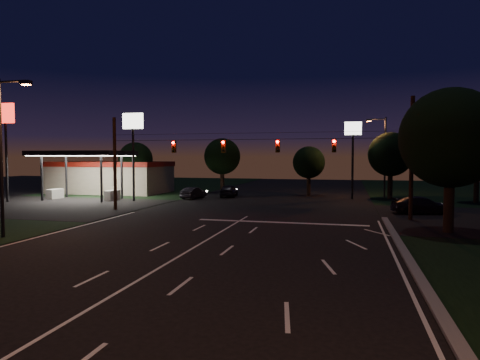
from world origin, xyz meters
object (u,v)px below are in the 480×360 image
(utility_pole_right, at_px, (410,220))
(tree_right_near, at_px, (450,139))
(car_cross, at_px, (422,205))
(car_oncoming_b, at_px, (194,193))
(car_oncoming_a, at_px, (229,191))

(utility_pole_right, xyz_separation_m, tree_right_near, (1.53, -4.83, 5.68))
(car_cross, bearing_deg, tree_right_near, 167.36)
(car_oncoming_b, bearing_deg, car_cross, 169.60)
(tree_right_near, xyz_separation_m, car_cross, (-0.16, 8.57, -4.98))
(utility_pole_right, distance_m, car_oncoming_a, 22.91)
(utility_pole_right, relative_size, tree_right_near, 1.03)
(utility_pole_right, height_order, car_oncoming_b, utility_pole_right)
(utility_pole_right, distance_m, car_oncoming_b, 23.83)
(tree_right_near, xyz_separation_m, car_oncoming_b, (-22.53, 16.08, -5.05))
(utility_pole_right, height_order, tree_right_near, tree_right_near)
(car_oncoming_a, relative_size, car_cross, 0.87)
(car_oncoming_a, xyz_separation_m, car_cross, (19.20, -10.65, -0.01))
(car_oncoming_a, relative_size, car_oncoming_b, 1.10)
(tree_right_near, distance_m, car_oncoming_a, 27.72)
(utility_pole_right, bearing_deg, car_oncoming_b, 151.83)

